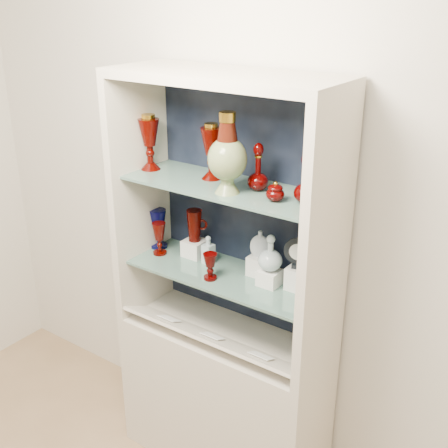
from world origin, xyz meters
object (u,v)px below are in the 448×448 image
Objects in this scene: enamel_urn at (227,153)px; ruby_decanter_a at (258,164)px; ruby_decanter_b at (306,176)px; ruby_goblet_tall at (159,238)px; clear_square_bottle at (208,250)px; clear_round_decanter at (270,254)px; pedestal_lamp_left at (149,142)px; ruby_goblet_small at (210,266)px; cobalt_goblet at (158,229)px; flat_flask at (260,244)px; pedestal_lamp_right at (211,151)px; lidded_bowl at (275,191)px; cameo_medallion at (298,253)px; ruby_pitcher at (194,225)px.

enamel_urn reaches higher than ruby_decanter_a.
ruby_goblet_tall is at bearing -178.87° from ruby_decanter_b.
clear_round_decanter reaches higher than clear_square_bottle.
ruby_decanter_b is at bearing -4.25° from clear_square_bottle.
pedestal_lamp_left is 0.56m from clear_square_bottle.
ruby_goblet_small is 0.89× the size of clear_square_bottle.
pedestal_lamp_left is 2.05× the size of ruby_goblet_small.
ruby_decanter_b is 0.92m from cobalt_goblet.
flat_flask is (0.54, 0.09, -0.39)m from pedestal_lamp_left.
pedestal_lamp_right reaches higher than clear_square_bottle.
ruby_decanter_a is at bearing 174.78° from ruby_decanter_b.
pedestal_lamp_left is 0.63m from ruby_goblet_small.
lidded_bowl is 0.32m from clear_round_decanter.
flat_flask is at bearing 156.97° from cameo_medallion.
clear_round_decanter is (0.16, 0.10, -0.44)m from enamel_urn.
pedestal_lamp_right reaches higher than ruby_pitcher.
pedestal_lamp_right is 0.74× the size of enamel_urn.
cameo_medallion reaches higher than flat_flask.
pedestal_lamp_right is 0.47m from clear_square_bottle.
ruby_pitcher is at bearing 166.87° from pedestal_lamp_right.
pedestal_lamp_right is 1.09× the size of ruby_decanter_a.
clear_square_bottle is at bearing 175.75° from ruby_decanter_b.
ruby_decanter_b reaches higher than ruby_goblet_small.
clear_square_bottle is (-0.27, 0.02, -0.46)m from ruby_decanter_a.
pedestal_lamp_right is at bearing 175.50° from ruby_decanter_b.
pedestal_lamp_right is at bearing 166.82° from lidded_bowl.
ruby_pitcher is at bearing 28.07° from ruby_goblet_tall.
enamel_urn is at bearing -170.89° from cameo_medallion.
enamel_urn is 2.62× the size of flat_flask.
pedestal_lamp_right is at bearing 177.18° from clear_round_decanter.
lidded_bowl is 0.42× the size of cobalt_goblet.
enamel_urn is at bearing -34.83° from pedestal_lamp_right.
clear_square_bottle is (-0.50, 0.04, -0.46)m from ruby_decanter_b.
enamel_urn is 2.09× the size of clear_round_decanter.
pedestal_lamp_right is 1.52× the size of ruby_goblet_tall.
ruby_goblet_small is 0.16m from clear_square_bottle.
clear_square_bottle is 0.88× the size of clear_round_decanter.
pedestal_lamp_right is 0.48m from ruby_decanter_b.
ruby_goblet_small is 0.87× the size of cameo_medallion.
ruby_pitcher reaches higher than clear_square_bottle.
ruby_decanter_b is at bearing 1.13° from ruby_goblet_tall.
ruby_decanter_b is 0.41m from clear_round_decanter.
flat_flask is at bearing 105.30° from ruby_decanter_a.
ruby_goblet_tall is 0.26m from clear_square_bottle.
ruby_goblet_small is at bearing -59.80° from ruby_pitcher.
ruby_pitcher is at bearing 163.84° from flat_flask.
cameo_medallion is at bearing 5.74° from ruby_goblet_tall.
flat_flask is (0.36, 0.01, -0.00)m from ruby_pitcher.
pedestal_lamp_right is at bearing 122.45° from ruby_goblet_small.
pedestal_lamp_left is 3.08× the size of lidded_bowl.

